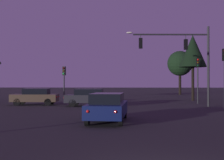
% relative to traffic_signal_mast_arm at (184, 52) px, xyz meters
% --- Properties ---
extents(ground_plane, '(168.00, 168.00, 0.00)m').
position_rel_traffic_signal_mast_arm_xyz_m(ground_plane, '(-4.62, 5.74, -4.72)').
color(ground_plane, '#262326').
rests_on(ground_plane, ground).
extents(traffic_signal_mast_arm, '(7.18, 0.56, 6.93)m').
position_rel_traffic_signal_mast_arm_xyz_m(traffic_signal_mast_arm, '(0.00, 0.00, 0.00)').
color(traffic_signal_mast_arm, '#232326').
rests_on(traffic_signal_mast_arm, ground).
extents(traffic_light_corner_right, '(0.34, 0.37, 3.71)m').
position_rel_traffic_signal_mast_arm_xyz_m(traffic_light_corner_right, '(-11.25, 4.16, -2.08)').
color(traffic_light_corner_right, '#232326').
rests_on(traffic_light_corner_right, ground).
extents(traffic_light_median, '(0.33, 0.37, 4.48)m').
position_rel_traffic_signal_mast_arm_xyz_m(traffic_light_median, '(2.08, 3.46, -1.55)').
color(traffic_light_median, '#232326').
rests_on(traffic_light_median, ground).
extents(car_nearside_lane, '(2.21, 4.66, 1.52)m').
position_rel_traffic_signal_mast_arm_xyz_m(car_nearside_lane, '(-6.23, -9.56, -3.93)').
color(car_nearside_lane, '#0F1947').
rests_on(car_nearside_lane, ground).
extents(car_crossing_left, '(4.57, 1.93, 1.52)m').
position_rel_traffic_signal_mast_arm_xyz_m(car_crossing_left, '(-8.18, 0.33, -3.93)').
color(car_crossing_left, '#232328').
rests_on(car_crossing_left, ground).
extents(car_crossing_right, '(4.32, 1.86, 1.52)m').
position_rel_traffic_signal_mast_arm_xyz_m(car_crossing_right, '(-13.41, 1.50, -3.93)').
color(car_crossing_right, '#473828').
rests_on(car_crossing_right, ground).
extents(tree_behind_sign, '(4.22, 4.22, 7.41)m').
position_rel_traffic_signal_mast_arm_xyz_m(tree_behind_sign, '(4.60, 23.80, 0.54)').
color(tree_behind_sign, black).
rests_on(tree_behind_sign, ground).
extents(tree_center_horizon, '(3.09, 3.09, 7.52)m').
position_rel_traffic_signal_mast_arm_xyz_m(tree_center_horizon, '(2.76, 8.03, 0.92)').
color(tree_center_horizon, black).
rests_on(tree_center_horizon, ground).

